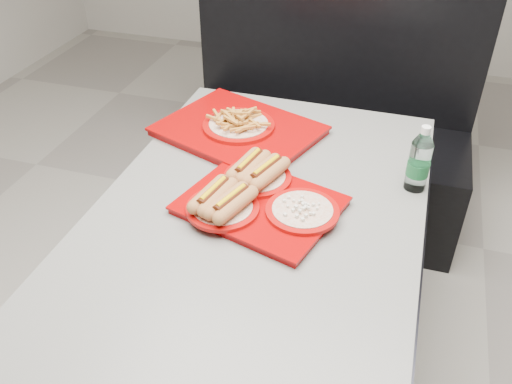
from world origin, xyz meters
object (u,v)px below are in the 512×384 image
(tray_near, at_px, (256,197))
(tray_far, at_px, (239,127))
(diner_table, at_px, (256,257))
(water_bottle, at_px, (419,162))
(booth_bench, at_px, (325,133))

(tray_near, bearing_deg, tray_far, 115.42)
(diner_table, xyz_separation_m, tray_near, (-0.01, 0.03, 0.20))
(tray_far, bearing_deg, tray_near, -64.58)
(diner_table, height_order, water_bottle, water_bottle)
(booth_bench, distance_m, tray_far, 0.82)
(booth_bench, xyz_separation_m, water_bottle, (0.41, -0.84, 0.44))
(booth_bench, xyz_separation_m, tray_near, (-0.01, -1.06, 0.38))
(booth_bench, height_order, tray_far, booth_bench)
(tray_near, xyz_separation_m, water_bottle, (0.42, 0.22, 0.06))
(diner_table, relative_size, booth_bench, 1.05)
(diner_table, bearing_deg, booth_bench, 90.00)
(diner_table, relative_size, tray_near, 2.94)
(booth_bench, distance_m, water_bottle, 1.03)
(tray_near, bearing_deg, diner_table, -70.67)
(diner_table, bearing_deg, tray_far, 114.98)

